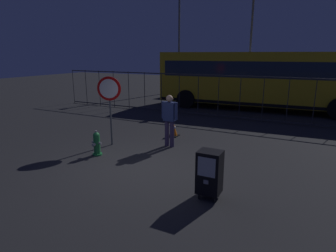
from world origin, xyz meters
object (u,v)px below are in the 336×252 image
(newspaper_box_primary, at_px, (210,172))
(bus_near, at_px, (260,77))
(pedestrian, at_px, (169,118))
(fire_hydrant, at_px, (97,144))
(street_light_near_right, at_px, (252,29))
(bus_far, at_px, (264,72))
(traffic_cone, at_px, (173,129))
(street_light_near_left, at_px, (179,32))
(stop_sign, at_px, (110,96))

(newspaper_box_primary, bearing_deg, bus_near, 94.90)
(pedestrian, height_order, bus_near, bus_near)
(fire_hydrant, xyz_separation_m, street_light_near_right, (1.43, 13.91, 4.14))
(bus_far, relative_size, street_light_near_right, 1.36)
(fire_hydrant, distance_m, bus_far, 14.87)
(traffic_cone, height_order, street_light_near_right, street_light_near_right)
(bus_far, bearing_deg, street_light_near_left, -173.70)
(newspaper_box_primary, relative_size, bus_far, 0.10)
(fire_hydrant, bearing_deg, bus_near, 73.29)
(newspaper_box_primary, distance_m, street_light_near_right, 15.59)
(bus_near, xyz_separation_m, bus_far, (-0.55, 4.98, 0.00))
(stop_sign, relative_size, pedestrian, 1.34)
(newspaper_box_primary, relative_size, pedestrian, 0.61)
(fire_hydrant, height_order, newspaper_box_primary, newspaper_box_primary)
(fire_hydrant, distance_m, newspaper_box_primary, 3.94)
(pedestrian, bearing_deg, street_light_near_right, 90.50)
(traffic_cone, height_order, street_light_near_left, street_light_near_left)
(newspaper_box_primary, relative_size, bus_near, 0.10)
(bus_far, xyz_separation_m, street_light_near_left, (-6.41, -0.13, 2.77))
(pedestrian, xyz_separation_m, traffic_cone, (-0.41, 1.15, -0.69))
(bus_far, bearing_deg, bus_near, -78.65)
(stop_sign, height_order, street_light_near_left, street_light_near_left)
(street_light_near_right, bearing_deg, pedestrian, -89.50)
(street_light_near_right, bearing_deg, newspaper_box_primary, -80.94)
(pedestrian, xyz_separation_m, street_light_near_left, (-5.60, 12.78, 3.53))
(newspaper_box_primary, bearing_deg, street_light_near_right, 99.06)
(bus_near, bearing_deg, bus_far, 93.18)
(bus_near, bearing_deg, traffic_cone, -107.70)
(bus_near, relative_size, street_light_near_right, 1.35)
(traffic_cone, relative_size, bus_near, 0.05)
(street_light_near_left, bearing_deg, stop_sign, -74.14)
(stop_sign, bearing_deg, street_light_near_left, 105.86)
(newspaper_box_primary, height_order, traffic_cone, newspaper_box_primary)
(bus_far, height_order, street_light_near_right, street_light_near_right)
(bus_near, bearing_deg, stop_sign, -112.93)
(traffic_cone, distance_m, bus_near, 7.16)
(newspaper_box_primary, distance_m, street_light_near_left, 17.80)
(fire_hydrant, relative_size, traffic_cone, 1.41)
(street_light_near_left, relative_size, street_light_near_right, 1.00)
(traffic_cone, bearing_deg, street_light_near_left, 114.04)
(street_light_near_right, bearing_deg, stop_sign, -97.32)
(street_light_near_left, bearing_deg, pedestrian, -66.34)
(fire_hydrant, height_order, stop_sign, stop_sign)
(street_light_near_right, bearing_deg, bus_near, -71.07)
(stop_sign, relative_size, traffic_cone, 4.21)
(pedestrian, height_order, bus_far, bus_far)
(street_light_near_left, height_order, street_light_near_right, street_light_near_right)
(street_light_near_right, bearing_deg, traffic_cone, -91.58)
(newspaper_box_primary, height_order, pedestrian, pedestrian)
(stop_sign, bearing_deg, traffic_cone, 54.01)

